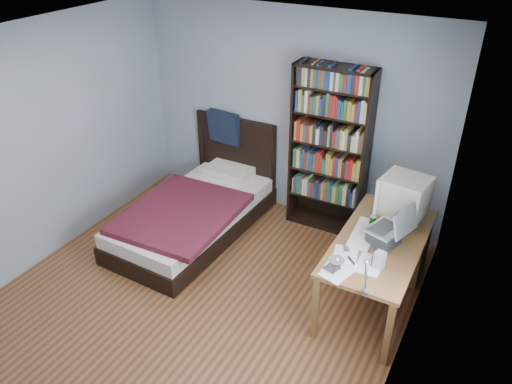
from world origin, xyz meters
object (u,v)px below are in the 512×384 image
laptop (387,234)px  crt_monitor (403,196)px  bookshelf (329,151)px  soda_can (372,222)px  desk_lamp (341,268)px  bed (197,210)px  speaker (379,260)px  desk (388,244)px  keyboard (364,234)px

laptop → crt_monitor: bearing=88.6°
bookshelf → soda_can: bearing=-47.9°
desk_lamp → soda_can: (-0.12, 1.30, -0.41)m
laptop → bed: bed is taller
crt_monitor → speaker: (0.03, -0.83, -0.19)m
desk → bed: size_ratio=0.70×
desk → laptop: size_ratio=3.60×
speaker → bookshelf: (-1.02, 1.45, 0.18)m
laptop → soda_can: 0.29m
desk → crt_monitor: 0.59m
keyboard → bed: size_ratio=0.23×
laptop → bed: size_ratio=0.20×
keyboard → soda_can: soda_can is taller
bookshelf → bed: bookshelf is taller
desk → laptop: laptop is taller
keyboard → bed: bearing=170.2°
soda_can → speaker: bearing=-68.1°
crt_monitor → bed: crt_monitor is taller
speaker → bed: size_ratio=0.07×
laptop → keyboard: bearing=169.3°
desk → bed: bearing=-175.3°
crt_monitor → bookshelf: (-0.99, 0.63, -0.01)m
soda_can → bed: 2.17m
speaker → desk: bearing=111.3°
laptop → speaker: (0.04, -0.36, -0.03)m
keyboard → bed: (-2.07, 0.24, -0.49)m
keyboard → laptop: bearing=-13.9°
speaker → keyboard: bearing=137.3°
soda_can → bookshelf: size_ratio=0.06×
crt_monitor → laptop: bearing=-91.4°
desk → soda_can: 0.47m
laptop → soda_can: size_ratio=3.71×
desk → desk_lamp: 1.74m
bookshelf → crt_monitor: bearing=-32.3°
keyboard → soda_can: size_ratio=4.34×
keyboard → bookshelf: bearing=122.9°
crt_monitor → bookshelf: bookshelf is taller
crt_monitor → speaker: bearing=-87.8°
desk_lamp → bed: bearing=148.4°
desk → laptop: bearing=-83.4°
bed → desk: bearing=4.7°
bookshelf → desk_lamp: bearing=-67.2°
laptop → keyboard: size_ratio=0.85×
bed → soda_can: bearing=-1.8°
desk_lamp → bed: size_ratio=0.27×
speaker → bed: (-2.33, 0.64, -0.56)m
desk → soda_can: soda_can is taller
crt_monitor → bookshelf: bearing=147.7°
keyboard → soda_can: bearing=77.9°
crt_monitor → desk_lamp: size_ratio=0.82×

